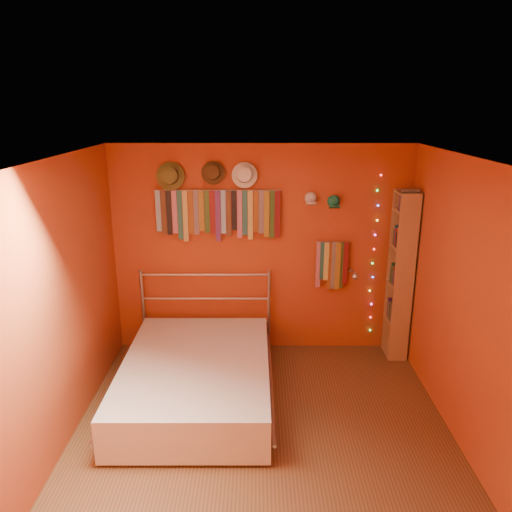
{
  "coord_description": "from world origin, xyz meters",
  "views": [
    {
      "loc": [
        -0.05,
        -3.93,
        2.92
      ],
      "look_at": [
        -0.06,
        0.9,
        1.44
      ],
      "focal_mm": 35.0,
      "sensor_mm": 36.0,
      "label": 1
    }
  ],
  "objects_px": {
    "tie_rack": "(218,212)",
    "reading_lamp": "(354,275)",
    "bookshelf": "(404,275)",
    "bed": "(197,378)"
  },
  "relations": [
    {
      "from": "reading_lamp",
      "to": "bed",
      "type": "relative_size",
      "value": 0.16
    },
    {
      "from": "reading_lamp",
      "to": "bookshelf",
      "type": "distance_m",
      "value": 0.59
    },
    {
      "from": "tie_rack",
      "to": "bookshelf",
      "type": "height_order",
      "value": "bookshelf"
    },
    {
      "from": "tie_rack",
      "to": "bed",
      "type": "height_order",
      "value": "tie_rack"
    },
    {
      "from": "tie_rack",
      "to": "reading_lamp",
      "type": "xyz_separation_m",
      "value": [
        1.57,
        -0.19,
        -0.7
      ]
    },
    {
      "from": "bookshelf",
      "to": "bed",
      "type": "xyz_separation_m",
      "value": [
        -2.33,
        -0.96,
        -0.78
      ]
    },
    {
      "from": "bookshelf",
      "to": "tie_rack",
      "type": "bearing_deg",
      "value": 175.88
    },
    {
      "from": "reading_lamp",
      "to": "bed",
      "type": "bearing_deg",
      "value": -152.1
    },
    {
      "from": "bookshelf",
      "to": "bed",
      "type": "relative_size",
      "value": 0.93
    },
    {
      "from": "tie_rack",
      "to": "reading_lamp",
      "type": "height_order",
      "value": "tie_rack"
    }
  ]
}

